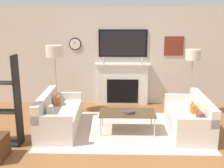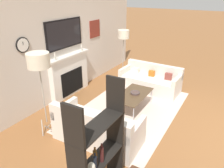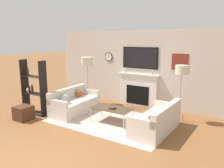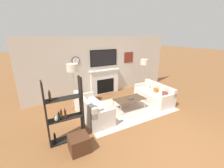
{
  "view_description": "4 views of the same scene",
  "coord_description": "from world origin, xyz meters",
  "px_view_note": "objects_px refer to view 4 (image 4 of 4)",
  "views": [
    {
      "loc": [
        -0.1,
        -2.85,
        2.33
      ],
      "look_at": [
        -0.25,
        2.66,
        1.0
      ],
      "focal_mm": 42.0,
      "sensor_mm": 36.0,
      "label": 1
    },
    {
      "loc": [
        -4.35,
        0.44,
        2.82
      ],
      "look_at": [
        -0.19,
        2.88,
        0.71
      ],
      "focal_mm": 35.0,
      "sensor_mm": 36.0,
      "label": 2
    },
    {
      "loc": [
        3.29,
        -2.66,
        2.36
      ],
      "look_at": [
        -0.16,
        2.83,
        1.05
      ],
      "focal_mm": 35.0,
      "sensor_mm": 36.0,
      "label": 3
    },
    {
      "loc": [
        -3.04,
        -1.83,
        2.74
      ],
      "look_at": [
        -0.27,
        3.18,
        0.86
      ],
      "focal_mm": 24.0,
      "sensor_mm": 36.0,
      "label": 4
    }
  ],
  "objects_px": {
    "couch_right": "(154,95)",
    "floor_lamp_left": "(72,68)",
    "couch_left": "(92,110)",
    "shelf_unit": "(64,114)",
    "decorative_bowl": "(131,98)",
    "ottoman": "(79,143)",
    "coffee_table": "(129,99)",
    "floor_lamp_right": "(144,63)"
  },
  "relations": [
    {
      "from": "couch_right",
      "to": "floor_lamp_left",
      "type": "xyz_separation_m",
      "value": [
        -3.13,
        1.08,
        1.31
      ]
    },
    {
      "from": "couch_left",
      "to": "shelf_unit",
      "type": "relative_size",
      "value": 1.0
    },
    {
      "from": "couch_left",
      "to": "decorative_bowl",
      "type": "distance_m",
      "value": 1.55
    },
    {
      "from": "couch_right",
      "to": "decorative_bowl",
      "type": "distance_m",
      "value": 1.33
    },
    {
      "from": "shelf_unit",
      "to": "ottoman",
      "type": "distance_m",
      "value": 0.84
    },
    {
      "from": "coffee_table",
      "to": "ottoman",
      "type": "bearing_deg",
      "value": -152.69
    },
    {
      "from": "decorative_bowl",
      "to": "coffee_table",
      "type": "bearing_deg",
      "value": 130.85
    },
    {
      "from": "couch_right",
      "to": "floor_lamp_right",
      "type": "relative_size",
      "value": 1.06
    },
    {
      "from": "floor_lamp_left",
      "to": "couch_left",
      "type": "bearing_deg",
      "value": -75.61
    },
    {
      "from": "couch_right",
      "to": "decorative_bowl",
      "type": "xyz_separation_m",
      "value": [
        -1.32,
        -0.11,
        0.19
      ]
    },
    {
      "from": "decorative_bowl",
      "to": "shelf_unit",
      "type": "relative_size",
      "value": 0.13
    },
    {
      "from": "decorative_bowl",
      "to": "ottoman",
      "type": "bearing_deg",
      "value": -153.63
    },
    {
      "from": "decorative_bowl",
      "to": "floor_lamp_right",
      "type": "bearing_deg",
      "value": 36.59
    },
    {
      "from": "decorative_bowl",
      "to": "ottoman",
      "type": "relative_size",
      "value": 0.49
    },
    {
      "from": "floor_lamp_left",
      "to": "ottoman",
      "type": "distance_m",
      "value": 2.8
    },
    {
      "from": "floor_lamp_right",
      "to": "coffee_table",
      "type": "bearing_deg",
      "value": -144.72
    },
    {
      "from": "decorative_bowl",
      "to": "ottoman",
      "type": "height_order",
      "value": "decorative_bowl"
    },
    {
      "from": "coffee_table",
      "to": "floor_lamp_left",
      "type": "distance_m",
      "value": 2.42
    },
    {
      "from": "couch_right",
      "to": "decorative_bowl",
      "type": "bearing_deg",
      "value": -175.41
    },
    {
      "from": "floor_lamp_left",
      "to": "ottoman",
      "type": "xyz_separation_m",
      "value": [
        -0.58,
        -2.37,
        -1.38
      ]
    },
    {
      "from": "ottoman",
      "to": "floor_lamp_left",
      "type": "bearing_deg",
      "value": 76.23
    },
    {
      "from": "couch_right",
      "to": "shelf_unit",
      "type": "xyz_separation_m",
      "value": [
        -3.89,
        -0.73,
        0.53
      ]
    },
    {
      "from": "shelf_unit",
      "to": "coffee_table",
      "type": "bearing_deg",
      "value": 14.6
    },
    {
      "from": "floor_lamp_right",
      "to": "decorative_bowl",
      "type": "bearing_deg",
      "value": -143.41
    },
    {
      "from": "floor_lamp_left",
      "to": "ottoman",
      "type": "bearing_deg",
      "value": -103.77
    },
    {
      "from": "couch_left",
      "to": "couch_right",
      "type": "relative_size",
      "value": 0.99
    },
    {
      "from": "couch_right",
      "to": "coffee_table",
      "type": "bearing_deg",
      "value": -176.97
    },
    {
      "from": "coffee_table",
      "to": "floor_lamp_right",
      "type": "bearing_deg",
      "value": 35.28
    },
    {
      "from": "coffee_table",
      "to": "shelf_unit",
      "type": "xyz_separation_m",
      "value": [
        -2.54,
        -0.66,
        0.4
      ]
    },
    {
      "from": "couch_left",
      "to": "floor_lamp_left",
      "type": "relative_size",
      "value": 1.0
    },
    {
      "from": "floor_lamp_left",
      "to": "floor_lamp_right",
      "type": "relative_size",
      "value": 1.05
    },
    {
      "from": "couch_left",
      "to": "couch_right",
      "type": "height_order",
      "value": "couch_left"
    },
    {
      "from": "floor_lamp_right",
      "to": "couch_right",
      "type": "bearing_deg",
      "value": -104.36
    },
    {
      "from": "couch_left",
      "to": "coffee_table",
      "type": "xyz_separation_m",
      "value": [
        1.51,
        -0.07,
        0.12
      ]
    },
    {
      "from": "floor_lamp_left",
      "to": "couch_right",
      "type": "bearing_deg",
      "value": -18.97
    },
    {
      "from": "floor_lamp_right",
      "to": "shelf_unit",
      "type": "distance_m",
      "value": 4.59
    },
    {
      "from": "decorative_bowl",
      "to": "floor_lamp_left",
      "type": "xyz_separation_m",
      "value": [
        -1.81,
        1.18,
        1.12
      ]
    },
    {
      "from": "couch_right",
      "to": "ottoman",
      "type": "distance_m",
      "value": 3.93
    },
    {
      "from": "couch_left",
      "to": "decorative_bowl",
      "type": "height_order",
      "value": "couch_left"
    },
    {
      "from": "couch_left",
      "to": "coffee_table",
      "type": "height_order",
      "value": "couch_left"
    },
    {
      "from": "coffee_table",
      "to": "ottoman",
      "type": "relative_size",
      "value": 2.54
    },
    {
      "from": "shelf_unit",
      "to": "floor_lamp_right",
      "type": "bearing_deg",
      "value": 23.48
    }
  ]
}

